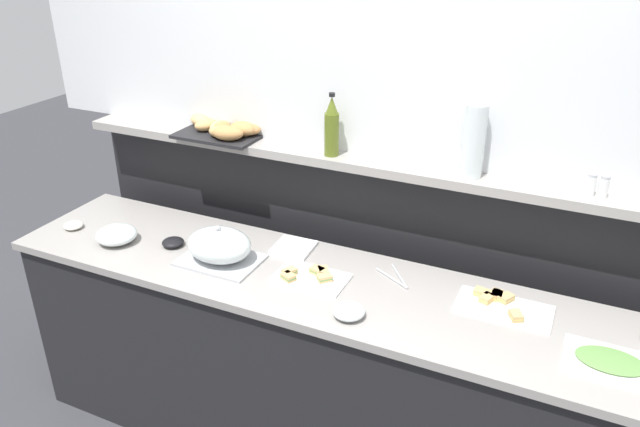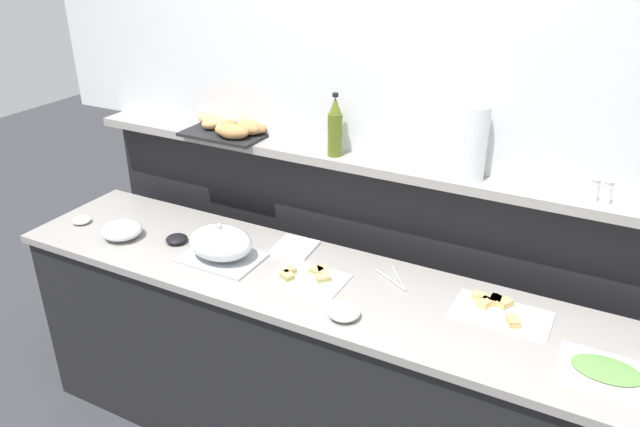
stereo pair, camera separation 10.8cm
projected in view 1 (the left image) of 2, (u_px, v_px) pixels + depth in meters
ground_plane at (366, 372)px, 3.38m from camera, size 12.00×12.00×0.00m
buffet_counter at (320, 371)px, 2.68m from camera, size 2.80×0.60×0.94m
back_ledge_unit at (361, 275)px, 2.97m from camera, size 2.86×0.22×1.32m
upper_wall_panel at (373, 0)px, 2.44m from camera, size 3.46×0.08×1.28m
sandwich_platter_front at (310, 276)px, 2.48m from camera, size 0.30×0.19×0.04m
sandwich_platter_rear at (501, 305)px, 2.30m from camera, size 0.35×0.18×0.04m
cold_cuts_platter at (610, 362)px, 2.01m from camera, size 0.29×0.20×0.02m
serving_cloche at (219, 246)px, 2.58m from camera, size 0.34×0.24×0.17m
glass_bowl_large at (117, 235)px, 2.76m from camera, size 0.18×0.18×0.07m
glass_bowl_small at (349, 312)px, 2.24m from camera, size 0.12×0.12×0.05m
condiment_bowl_dark at (73, 225)px, 2.89m from camera, size 0.09×0.09×0.03m
condiment_bowl_teal at (173, 242)px, 2.73m from camera, size 0.10×0.10×0.03m
serving_tongs at (396, 278)px, 2.49m from camera, size 0.17×0.15×0.01m
napkin_stack at (294, 248)px, 2.71m from camera, size 0.18×0.18×0.02m
olive_oil_bottle at (332, 128)px, 2.62m from camera, size 0.06×0.06×0.28m
salt_shaker at (591, 185)px, 2.27m from camera, size 0.03×0.03×0.09m
pepper_shaker at (604, 187)px, 2.25m from camera, size 0.03×0.03×0.09m
bread_basket at (223, 129)px, 2.88m from camera, size 0.44×0.26×0.08m
water_carafe at (474, 141)px, 2.39m from camera, size 0.09×0.09×0.30m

